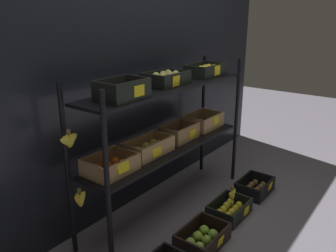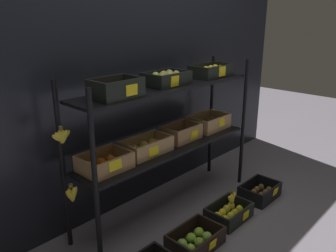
{
  "view_description": "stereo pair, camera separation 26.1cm",
  "coord_description": "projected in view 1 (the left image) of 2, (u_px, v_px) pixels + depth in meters",
  "views": [
    {
      "loc": [
        -1.98,
        -1.5,
        1.53
      ],
      "look_at": [
        0.0,
        0.0,
        0.72
      ],
      "focal_mm": 36.61,
      "sensor_mm": 36.0,
      "label": 1
    },
    {
      "loc": [
        -1.81,
        -1.7,
        1.53
      ],
      "look_at": [
        0.0,
        0.0,
        0.72
      ],
      "focal_mm": 36.61,
      "sensor_mm": 36.0,
      "label": 2
    }
  ],
  "objects": [
    {
      "name": "banana_bunch_loose",
      "position": [
        232.0,
        195.0,
        2.7
      ],
      "size": [
        0.12,
        0.03,
        0.12
      ],
      "color": "brown",
      "rests_on": "crate_ground_lemon"
    },
    {
      "name": "storefront_wall",
      "position": [
        130.0,
        72.0,
        2.71
      ],
      "size": [
        4.01,
        0.12,
        2.19
      ],
      "primitive_type": "cube",
      "color": "black",
      "rests_on": "ground_plane"
    },
    {
      "name": "crate_ground_kiwi",
      "position": [
        255.0,
        188.0,
        3.06
      ],
      "size": [
        0.34,
        0.25,
        0.13
      ],
      "color": "black",
      "rests_on": "ground_plane"
    },
    {
      "name": "crate_ground_apple_green",
      "position": [
        202.0,
        239.0,
        2.38
      ],
      "size": [
        0.37,
        0.26,
        0.12
      ],
      "color": "black",
      "rests_on": "ground_plane"
    },
    {
      "name": "crate_ground_lemon",
      "position": [
        229.0,
        210.0,
        2.72
      ],
      "size": [
        0.35,
        0.25,
        0.12
      ],
      "color": "black",
      "rests_on": "ground_plane"
    },
    {
      "name": "display_rack",
      "position": [
        167.0,
        118.0,
        2.59
      ],
      "size": [
        1.74,
        0.39,
        1.16
      ],
      "color": "black",
      "rests_on": "ground_plane"
    },
    {
      "name": "ground_plane",
      "position": [
        168.0,
        208.0,
        2.83
      ],
      "size": [
        10.0,
        10.0,
        0.0
      ],
      "primitive_type": "plane",
      "color": "slate"
    }
  ]
}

